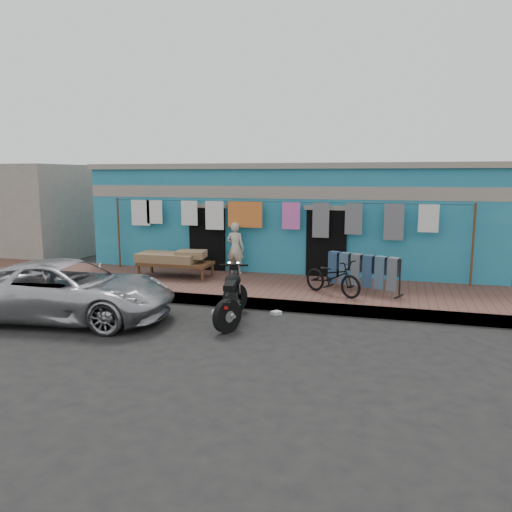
{
  "coord_description": "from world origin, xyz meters",
  "views": [
    {
      "loc": [
        3.19,
        -9.1,
        3.02
      ],
      "look_at": [
        0.0,
        2.0,
        1.15
      ],
      "focal_mm": 35.0,
      "sensor_mm": 36.0,
      "label": 1
    }
  ],
  "objects_px": {
    "car": "(67,289)",
    "charpoy": "(176,264)",
    "bicycle": "(333,273)",
    "jeans_rack": "(363,272)",
    "motorcycle": "(231,295)",
    "seated_person": "(235,248)"
  },
  "relations": [
    {
      "from": "bicycle",
      "to": "charpoy",
      "type": "bearing_deg",
      "value": 110.67
    },
    {
      "from": "car",
      "to": "charpoy",
      "type": "bearing_deg",
      "value": -19.72
    },
    {
      "from": "seated_person",
      "to": "jeans_rack",
      "type": "distance_m",
      "value": 3.89
    },
    {
      "from": "car",
      "to": "jeans_rack",
      "type": "bearing_deg",
      "value": -68.26
    },
    {
      "from": "seated_person",
      "to": "charpoy",
      "type": "distance_m",
      "value": 1.74
    },
    {
      "from": "bicycle",
      "to": "car",
      "type": "bearing_deg",
      "value": 149.49
    },
    {
      "from": "car",
      "to": "bicycle",
      "type": "height_order",
      "value": "car"
    },
    {
      "from": "car",
      "to": "motorcycle",
      "type": "bearing_deg",
      "value": -84.8
    },
    {
      "from": "motorcycle",
      "to": "charpoy",
      "type": "xyz_separation_m",
      "value": [
        -2.59,
        2.87,
        0.04
      ]
    },
    {
      "from": "bicycle",
      "to": "seated_person",
      "type": "bearing_deg",
      "value": 90.83
    },
    {
      "from": "car",
      "to": "jeans_rack",
      "type": "xyz_separation_m",
      "value": [
        5.89,
        3.25,
        0.07
      ]
    },
    {
      "from": "bicycle",
      "to": "motorcycle",
      "type": "bearing_deg",
      "value": 169.35
    },
    {
      "from": "bicycle",
      "to": "motorcycle",
      "type": "xyz_separation_m",
      "value": [
        -1.83,
        -2.01,
        -0.2
      ]
    },
    {
      "from": "bicycle",
      "to": "motorcycle",
      "type": "height_order",
      "value": "bicycle"
    },
    {
      "from": "bicycle",
      "to": "jeans_rack",
      "type": "relative_size",
      "value": 0.82
    },
    {
      "from": "seated_person",
      "to": "bicycle",
      "type": "height_order",
      "value": "seated_person"
    },
    {
      "from": "motorcycle",
      "to": "jeans_rack",
      "type": "height_order",
      "value": "jeans_rack"
    },
    {
      "from": "seated_person",
      "to": "car",
      "type": "bearing_deg",
      "value": 71.8
    },
    {
      "from": "car",
      "to": "bicycle",
      "type": "bearing_deg",
      "value": -69.43
    },
    {
      "from": "jeans_rack",
      "to": "charpoy",
      "type": "bearing_deg",
      "value": 175.87
    },
    {
      "from": "seated_person",
      "to": "charpoy",
      "type": "height_order",
      "value": "seated_person"
    },
    {
      "from": "bicycle",
      "to": "jeans_rack",
      "type": "height_order",
      "value": "bicycle"
    }
  ]
}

